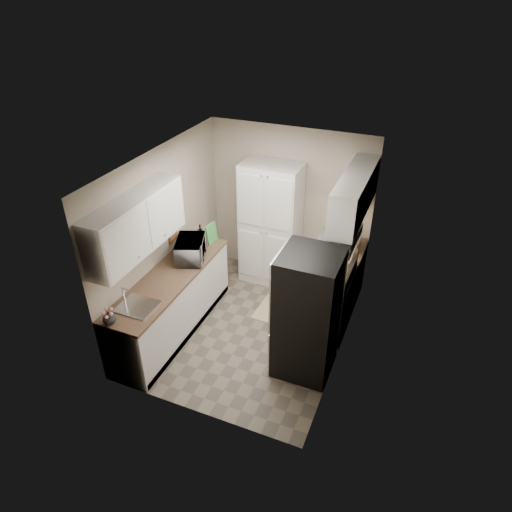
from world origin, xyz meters
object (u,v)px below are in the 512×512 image
(toaster_oven, at_px, (350,243))
(wine_bottle, at_px, (200,235))
(microwave, at_px, (190,250))
(refrigerator, at_px, (307,314))
(pantry_cabinet, at_px, (271,225))
(electric_range, at_px, (325,302))

(toaster_oven, bearing_deg, wine_bottle, -163.85)
(microwave, bearing_deg, refrigerator, -125.60)
(pantry_cabinet, height_order, refrigerator, pantry_cabinet)
(wine_bottle, xyz_separation_m, toaster_oven, (2.09, 0.69, -0.04))
(toaster_oven, bearing_deg, refrigerator, -97.46)
(pantry_cabinet, relative_size, refrigerator, 1.18)
(refrigerator, bearing_deg, wine_bottle, 154.92)
(electric_range, distance_m, microwave, 2.02)
(wine_bottle, bearing_deg, pantry_cabinet, 45.37)
(microwave, xyz_separation_m, toaster_oven, (2.02, 1.12, -0.05))
(pantry_cabinet, xyz_separation_m, refrigerator, (1.14, -1.73, -0.15))
(microwave, relative_size, wine_bottle, 1.91)
(refrigerator, relative_size, toaster_oven, 4.85)
(electric_range, bearing_deg, refrigerator, -92.48)
(refrigerator, bearing_deg, electric_range, 87.52)
(wine_bottle, bearing_deg, electric_range, -3.19)
(refrigerator, distance_m, toaster_oven, 1.62)
(pantry_cabinet, height_order, wine_bottle, pantry_cabinet)
(pantry_cabinet, relative_size, wine_bottle, 6.94)
(refrigerator, height_order, toaster_oven, refrigerator)
(electric_range, bearing_deg, wine_bottle, 176.81)
(refrigerator, distance_m, wine_bottle, 2.16)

